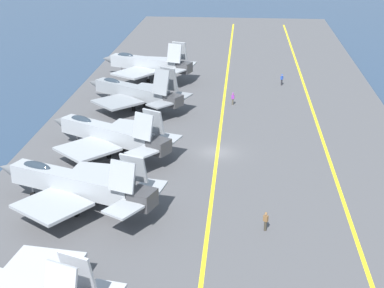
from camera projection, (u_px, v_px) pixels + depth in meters
The scene contains 11 objects.
ground_plane at pixel (217, 155), 65.81m from camera, with size 2000.00×2000.00×0.00m, color navy.
carrier_deck at pixel (217, 154), 65.73m from camera, with size 174.51×44.33×0.40m, color #4C4C4F.
deck_stripe_foul_line at pixel (328, 156), 64.66m from camera, with size 157.06×0.36×0.01m, color yellow.
deck_stripe_centerline at pixel (217, 152), 65.66m from camera, with size 157.06×0.36×0.01m, color yellow.
parked_jet_second at pixel (74, 184), 52.40m from camera, with size 12.57×16.70×6.01m.
parked_jet_third at pixel (109, 134), 64.64m from camera, with size 13.24×16.08×5.86m.
parked_jet_fourth at pixel (134, 92), 79.39m from camera, with size 12.96×15.74×6.36m.
parked_jet_fifth at pixel (147, 64), 92.27m from camera, with size 14.05×15.73×6.42m.
crew_purple_vest at pixel (233, 98), 81.13m from camera, with size 0.30×0.41×1.75m.
crew_blue_vest at pixel (282, 79), 90.13m from camera, with size 0.46×0.44×1.76m.
crew_brown_vest at pixel (266, 220), 49.36m from camera, with size 0.43×0.46×1.73m.
Camera 1 is at (-60.60, -2.49, 25.71)m, focal length 55.00 mm.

